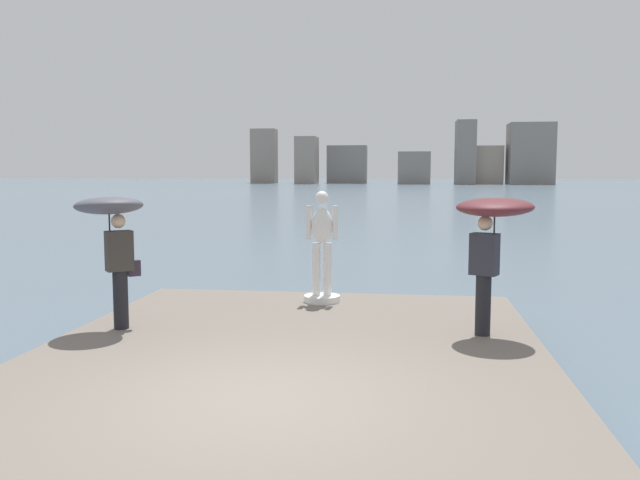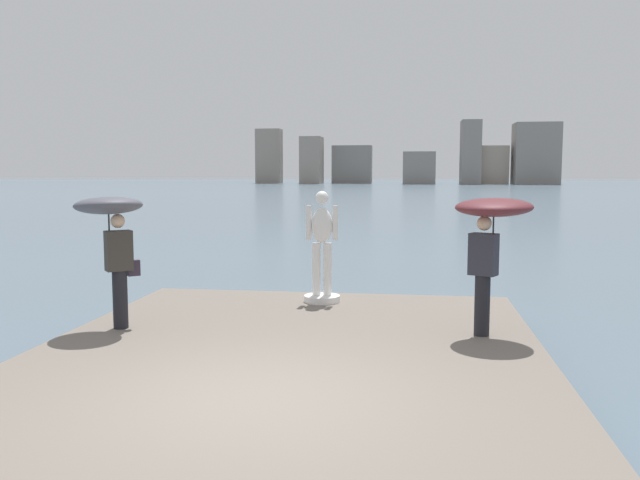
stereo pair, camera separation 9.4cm
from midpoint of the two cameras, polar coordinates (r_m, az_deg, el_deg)
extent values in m
plane|color=slate|center=(46.67, 5.70, 2.53)|extent=(400.00, 400.00, 0.00)
cube|color=#70665B|center=(8.62, -3.38, -11.31)|extent=(6.80, 9.04, 0.40)
cylinder|color=white|center=(12.00, -0.06, -5.09)|extent=(0.65, 0.65, 0.12)
cylinder|color=white|center=(11.92, -0.54, -2.53)|extent=(0.15, 0.15, 0.96)
cylinder|color=white|center=(11.90, 0.42, -2.55)|extent=(0.15, 0.15, 0.96)
ellipsoid|color=white|center=(11.82, -0.06, 1.28)|extent=(0.38, 0.26, 0.63)
sphere|color=white|center=(11.79, -0.06, 3.68)|extent=(0.24, 0.24, 0.24)
cylinder|color=white|center=(11.85, -1.21, 1.52)|extent=(0.10, 0.10, 0.62)
cylinder|color=white|center=(11.78, 1.10, 1.49)|extent=(0.10, 0.10, 0.62)
cylinder|color=black|center=(10.38, -17.12, -4.96)|extent=(0.22, 0.22, 0.88)
cube|color=#38332D|center=(10.26, -17.24, -0.90)|extent=(0.45, 0.42, 0.60)
sphere|color=beige|center=(10.22, -17.32, 1.57)|extent=(0.21, 0.21, 0.21)
cylinder|color=#262626|center=(10.24, -18.00, 0.92)|extent=(0.02, 0.02, 0.56)
ellipsoid|color=#4C4C56|center=(10.22, -18.07, 2.85)|extent=(1.40, 1.41, 0.33)
cube|color=#332838|center=(10.37, -16.04, -2.36)|extent=(0.20, 0.19, 0.24)
cylinder|color=black|center=(9.81, 13.67, -5.49)|extent=(0.22, 0.22, 0.88)
cube|color=#2D2D38|center=(9.69, 13.78, -1.20)|extent=(0.45, 0.38, 0.60)
sphere|color=beige|center=(9.65, 13.84, 1.43)|extent=(0.21, 0.21, 0.21)
cylinder|color=#262626|center=(9.66, 14.57, 0.73)|extent=(0.02, 0.02, 0.56)
ellipsoid|color=#5B2328|center=(9.63, 14.63, 2.77)|extent=(1.46, 1.46, 0.30)
cube|color=gray|center=(157.31, -4.87, 7.24)|extent=(5.78, 4.38, 12.73)
cube|color=gray|center=(151.24, -1.17, 6.91)|extent=(4.63, 7.23, 10.62)
cube|color=gray|center=(155.65, 2.35, 6.55)|extent=(9.22, 4.18, 8.81)
cube|color=gray|center=(148.96, 8.12, 6.19)|extent=(7.08, 7.21, 7.12)
cube|color=gray|center=(148.90, 12.44, 7.41)|extent=(4.16, 7.39, 13.85)
cube|color=#A89989|center=(150.91, 13.75, 6.32)|extent=(9.32, 4.36, 8.41)
cube|color=gray|center=(150.91, 17.73, 7.12)|extent=(9.38, 7.72, 13.19)
camera|label=1|loc=(0.05, -90.23, -0.02)|focal=36.97mm
camera|label=2|loc=(0.05, 89.77, 0.02)|focal=36.97mm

